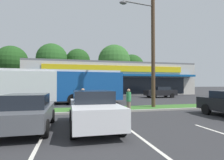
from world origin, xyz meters
The scene contains 17 objects.
grass_median centered at (0.00, 14.00, 0.06)m, with size 56.00×2.20×0.12m, color #386B28.
curb_lip centered at (0.00, 12.78, 0.06)m, with size 56.00×0.24×0.12m, color #99968C.
parking_stripe_1 centered at (-3.15, 7.43, 0.00)m, with size 0.12×4.80×0.01m, color silver.
parking_stripe_2 centered at (0.25, 6.03, 0.00)m, with size 0.12×4.80×0.01m, color silver.
storefront_building centered at (5.66, 35.42, 2.91)m, with size 29.89×12.17×5.81m.
tree_left centered at (-14.52, 44.82, 6.92)m, with size 6.89×6.89×10.38m.
tree_mid_left centered at (-6.06, 44.76, 7.77)m, with size 7.07×7.07×11.32m.
tree_mid centered at (-0.07, 45.82, 7.59)m, with size 5.94×5.94×10.58m.
tree_mid_right centered at (8.40, 43.15, 7.54)m, with size 7.77×7.77×11.43m.
tree_right centered at (14.09, 46.72, 6.39)m, with size 6.94×6.94×9.87m.
utility_pole centered at (4.13, 14.04, 5.98)m, with size 3.08×2.40×11.26m.
city_bus centered at (-2.75, 19.11, 1.76)m, with size 11.46×2.94×3.25m.
car_1 centered at (-3.85, 9.00, 0.76)m, with size 1.87×4.14×1.49m.
car_2 centered at (-1.20, 8.80, 0.82)m, with size 1.96×4.58×1.60m.
car_3 centered at (10.45, 24.34, 0.79)m, with size 4.38×1.95×1.52m.
pedestrian_mid centered at (-1.36, 12.47, 0.82)m, with size 0.33×0.33×1.63m.
pedestrian_far centered at (1.60, 12.26, 0.80)m, with size 0.32×0.32×1.59m.
Camera 1 is at (-2.23, 0.97, 1.88)m, focal length 29.00 mm.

